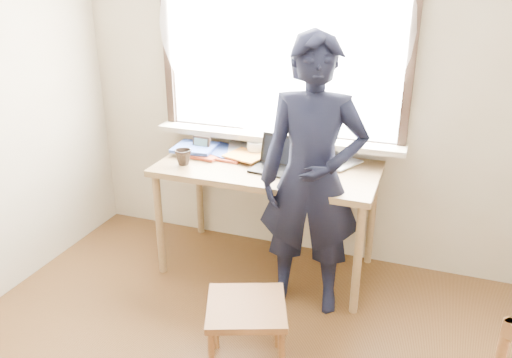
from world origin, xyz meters
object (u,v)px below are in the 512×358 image
(mug_dark, at_px, (183,157))
(work_chair, at_px, (246,315))
(mug_white, at_px, (256,148))
(person, at_px, (312,179))
(laptop, at_px, (279,162))
(desk, at_px, (268,177))

(mug_dark, height_order, work_chair, mug_dark)
(mug_white, height_order, mug_dark, mug_dark)
(mug_white, xyz_separation_m, person, (0.54, -0.49, 0.02))
(mug_white, bearing_deg, work_chair, -72.40)
(laptop, xyz_separation_m, person, (0.30, -0.27, 0.02))
(laptop, height_order, person, person)
(work_chair, height_order, person, person)
(laptop, distance_m, mug_white, 0.32)
(mug_white, distance_m, mug_dark, 0.54)
(mug_white, height_order, person, person)
(mug_dark, height_order, person, person)
(mug_white, height_order, work_chair, mug_white)
(desk, relative_size, person, 0.86)
(mug_white, relative_size, work_chair, 0.24)
(desk, bearing_deg, person, -38.64)
(desk, height_order, person, person)
(desk, distance_m, mug_dark, 0.60)
(laptop, bearing_deg, work_chair, -81.88)
(mug_white, distance_m, person, 0.73)
(desk, xyz_separation_m, laptop, (0.09, -0.03, 0.14))
(mug_white, relative_size, person, 0.07)
(laptop, distance_m, mug_dark, 0.66)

